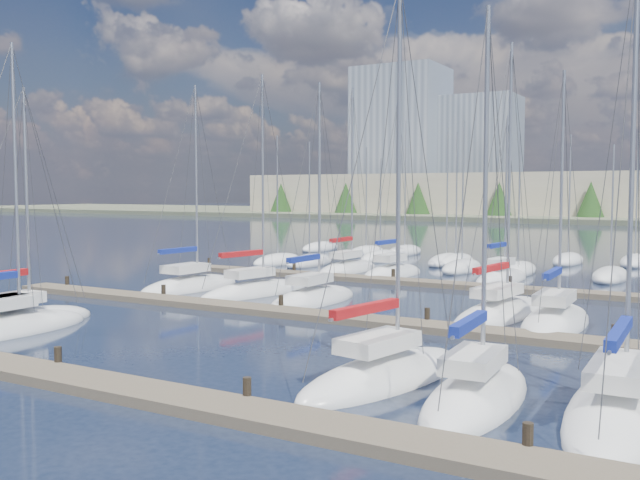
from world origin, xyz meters
The scene contains 19 objects.
ground centered at (0.00, 60.00, 0.00)m, with size 400.00×400.00×0.00m, color #1F293F.
dock_near centered at (0.00, 2.01, 0.15)m, with size 44.00×1.93×1.10m.
dock_mid centered at (0.00, 16.01, 0.15)m, with size 44.00×1.93×1.10m.
dock_far centered at (0.00, 30.01, 0.15)m, with size 44.00×1.93×1.10m.
sailboat_p centered at (2.35, 34.83, 0.19)m, with size 3.06×7.15×12.03m.
sailboat_j centered at (-4.10, 20.34, 0.18)m, with size 2.92×7.72×12.94m.
sailboat_o centered at (-5.36, 33.79, 0.19)m, with size 3.29×7.26×13.33m.
sailboat_c centered at (-11.42, 6.31, 0.18)m, with size 3.19×8.08×13.38m.
sailboat_d centered at (6.29, 7.37, 0.18)m, with size 4.15×8.71×13.68m.
sailboat_e centered at (9.63, 6.54, 0.19)m, with size 2.82×7.75×12.32m.
sailboat_k centered at (6.23, 21.01, 0.19)m, with size 3.68×9.66×14.19m.
sailboat_h centered at (-13.56, 21.03, 0.18)m, with size 3.54×8.24×13.55m.
sailboat_f centered at (13.46, 7.51, 0.18)m, with size 3.00×10.01×14.02m.
sailboat_b centered at (-11.87, 7.18, 0.17)m, with size 2.84×8.42×11.61m.
sailboat_i centered at (-8.59, 21.07, 0.19)m, with size 3.96×8.75×13.82m.
sailboat_l centered at (9.05, 20.09, 0.18)m, with size 2.89×8.26×12.47m.
sailboat_n centered at (-9.44, 34.53, 0.20)m, with size 2.50×8.18×14.70m.
distant_boats centered at (-4.34, 43.76, 0.29)m, with size 36.93×20.75×13.30m.
shoreline centered at (-13.29, 149.77, 7.44)m, with size 400.00×60.00×38.00m.
Camera 1 is at (15.92, -13.48, 6.22)m, focal length 40.00 mm.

